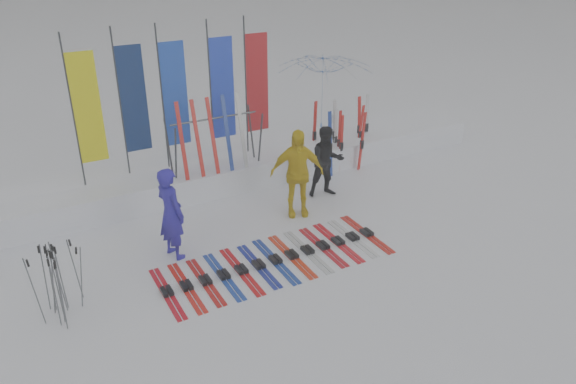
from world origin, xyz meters
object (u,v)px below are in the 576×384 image
person_black (327,162)px  person_yellow (297,173)px  ski_row (275,260)px  ski_rack (215,135)px  person_blue (171,213)px  tent_canopy (324,96)px

person_black → person_yellow: person_yellow is taller
ski_row → ski_rack: size_ratio=2.11×
person_black → ski_rack: bearing=160.2°
person_blue → tent_canopy: 7.12m
person_blue → ski_rack: size_ratio=0.87×
tent_canopy → ski_row: (-4.26, -5.20, -1.18)m
person_black → person_yellow: bearing=-142.8°
person_yellow → tent_canopy: size_ratio=0.71×
person_black → tent_canopy: (1.96, 3.28, 0.39)m
person_black → person_yellow: 1.15m
tent_canopy → ski_rack: (-4.06, -1.93, 0.17)m
person_blue → person_yellow: size_ratio=0.94×
person_yellow → ski_rack: bearing=140.8°
tent_canopy → ski_row: 6.82m
tent_canopy → ski_rack: bearing=-154.6°
person_blue → person_black: (3.86, 0.81, -0.07)m
person_blue → ski_rack: ski_rack is taller
person_blue → person_yellow: person_yellow is taller
person_black → ski_row: (-2.30, -1.92, -0.78)m
person_yellow → ski_row: size_ratio=0.44×
person_blue → person_yellow: bearing=-100.3°
person_blue → person_black: person_blue is taller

